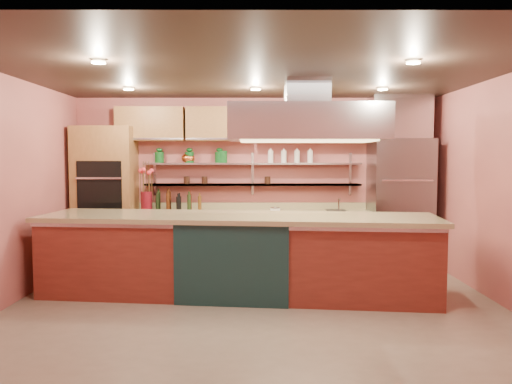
{
  "coord_description": "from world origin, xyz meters",
  "views": [
    {
      "loc": [
        -0.01,
        -5.94,
        1.81
      ],
      "look_at": [
        0.0,
        1.0,
        1.32
      ],
      "focal_mm": 35.0,
      "sensor_mm": 36.0,
      "label": 1
    }
  ],
  "objects_px": {
    "kitchen_scale": "(275,208)",
    "green_canister": "(222,157)",
    "flower_vase": "(147,201)",
    "refrigerator": "(400,204)",
    "copper_kettle": "(187,158)",
    "island": "(237,255)"
  },
  "relations": [
    {
      "from": "flower_vase",
      "to": "copper_kettle",
      "type": "relative_size",
      "value": 1.68
    },
    {
      "from": "refrigerator",
      "to": "kitchen_scale",
      "type": "xyz_separation_m",
      "value": [
        -2.03,
        0.01,
        -0.08
      ]
    },
    {
      "from": "flower_vase",
      "to": "kitchen_scale",
      "type": "relative_size",
      "value": 2.06
    },
    {
      "from": "refrigerator",
      "to": "green_canister",
      "type": "distance_m",
      "value": 3.01
    },
    {
      "from": "refrigerator",
      "to": "island",
      "type": "bearing_deg",
      "value": -148.17
    },
    {
      "from": "kitchen_scale",
      "to": "green_canister",
      "type": "distance_m",
      "value": 1.23
    },
    {
      "from": "flower_vase",
      "to": "kitchen_scale",
      "type": "distance_m",
      "value": 2.1
    },
    {
      "from": "island",
      "to": "flower_vase",
      "type": "height_order",
      "value": "flower_vase"
    },
    {
      "from": "refrigerator",
      "to": "copper_kettle",
      "type": "xyz_separation_m",
      "value": [
        -3.49,
        0.23,
        0.74
      ]
    },
    {
      "from": "island",
      "to": "kitchen_scale",
      "type": "xyz_separation_m",
      "value": [
        0.56,
        1.62,
        0.45
      ]
    },
    {
      "from": "flower_vase",
      "to": "green_canister",
      "type": "distance_m",
      "value": 1.44
    },
    {
      "from": "kitchen_scale",
      "to": "flower_vase",
      "type": "bearing_deg",
      "value": 157.56
    },
    {
      "from": "island",
      "to": "green_canister",
      "type": "relative_size",
      "value": 25.77
    },
    {
      "from": "copper_kettle",
      "to": "green_canister",
      "type": "relative_size",
      "value": 0.97
    },
    {
      "from": "island",
      "to": "refrigerator",
      "type": "bearing_deg",
      "value": 38.17
    },
    {
      "from": "refrigerator",
      "to": "flower_vase",
      "type": "distance_m",
      "value": 4.13
    },
    {
      "from": "copper_kettle",
      "to": "refrigerator",
      "type": "bearing_deg",
      "value": -3.77
    },
    {
      "from": "island",
      "to": "flower_vase",
      "type": "distance_m",
      "value": 2.3
    },
    {
      "from": "island",
      "to": "kitchen_scale",
      "type": "distance_m",
      "value": 1.77
    },
    {
      "from": "refrigerator",
      "to": "green_canister",
      "type": "xyz_separation_m",
      "value": [
        -2.9,
        0.23,
        0.76
      ]
    },
    {
      "from": "island",
      "to": "copper_kettle",
      "type": "height_order",
      "value": "copper_kettle"
    },
    {
      "from": "refrigerator",
      "to": "green_canister",
      "type": "bearing_deg",
      "value": 175.47
    }
  ]
}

